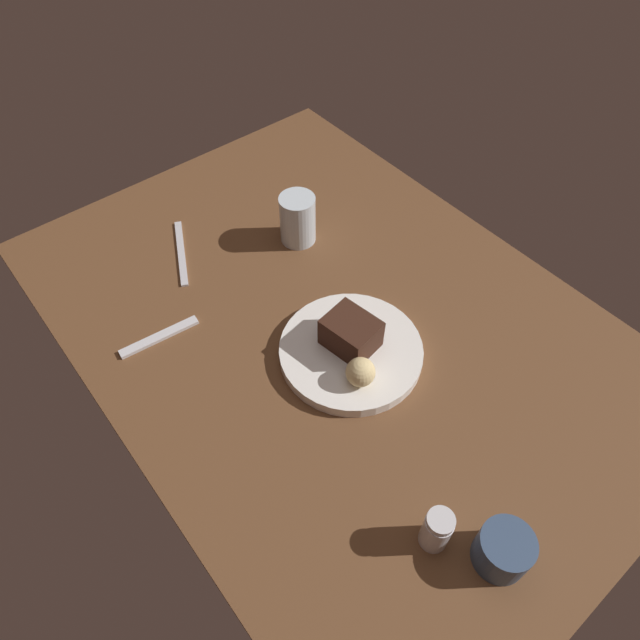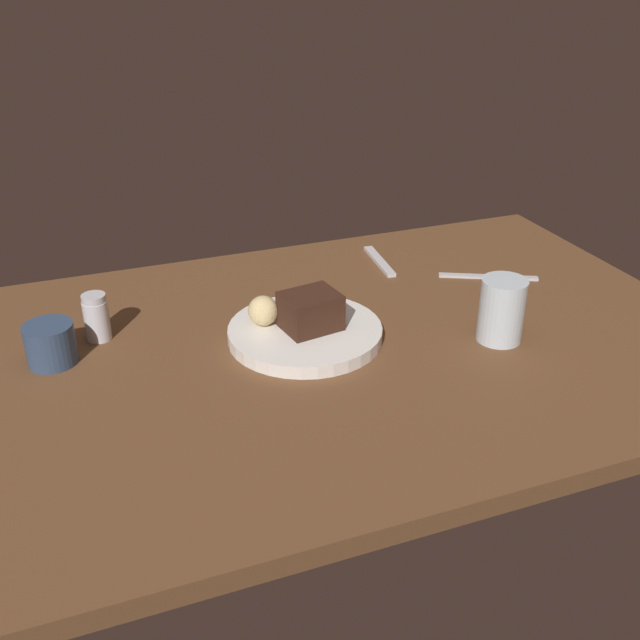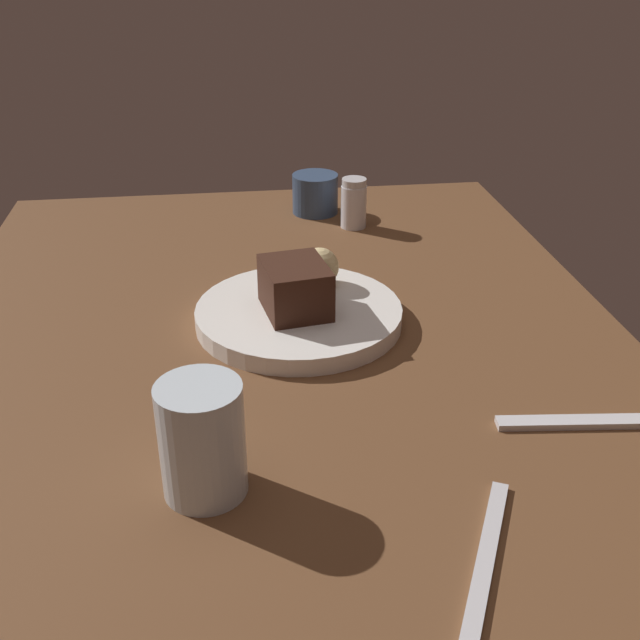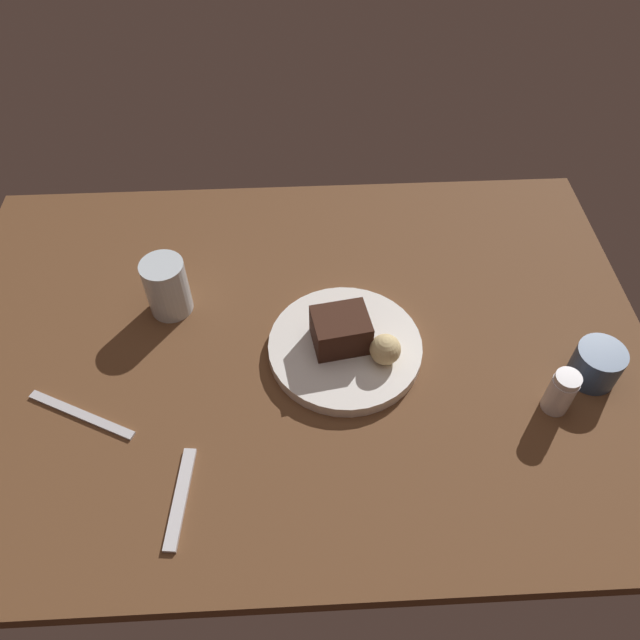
# 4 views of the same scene
# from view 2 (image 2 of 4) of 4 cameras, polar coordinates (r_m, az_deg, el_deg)

# --- Properties ---
(dining_table) EXTENTS (1.20, 0.84, 0.03)m
(dining_table) POSITION_cam_2_polar(r_m,az_deg,el_deg) (1.23, 2.85, -1.94)
(dining_table) COLOR brown
(dining_table) RESTS_ON ground
(dessert_plate) EXTENTS (0.25, 0.25, 0.02)m
(dessert_plate) POSITION_cam_2_polar(r_m,az_deg,el_deg) (1.21, -1.16, -1.01)
(dessert_plate) COLOR white
(dessert_plate) RESTS_ON dining_table
(chocolate_cake_slice) EXTENTS (0.10, 0.09, 0.06)m
(chocolate_cake_slice) POSITION_cam_2_polar(r_m,az_deg,el_deg) (1.19, -0.75, 0.69)
(chocolate_cake_slice) COLOR #381E14
(chocolate_cake_slice) RESTS_ON dessert_plate
(bread_roll) EXTENTS (0.05, 0.05, 0.05)m
(bread_roll) POSITION_cam_2_polar(r_m,az_deg,el_deg) (1.21, -4.40, 0.72)
(bread_roll) COLOR #DBC184
(bread_roll) RESTS_ON dessert_plate
(salt_shaker) EXTENTS (0.04, 0.04, 0.08)m
(salt_shaker) POSITION_cam_2_polar(r_m,az_deg,el_deg) (1.26, -16.87, 0.20)
(salt_shaker) COLOR silver
(salt_shaker) RESTS_ON dining_table
(water_glass) EXTENTS (0.07, 0.07, 0.11)m
(water_glass) POSITION_cam_2_polar(r_m,az_deg,el_deg) (1.23, 13.84, 0.75)
(water_glass) COLOR silver
(water_glass) RESTS_ON dining_table
(coffee_cup) EXTENTS (0.08, 0.08, 0.07)m
(coffee_cup) POSITION_cam_2_polar(r_m,az_deg,el_deg) (1.21, -20.09, -1.74)
(coffee_cup) COLOR #334766
(coffee_cup) RESTS_ON dining_table
(dessert_spoon) EXTENTS (0.03, 0.15, 0.01)m
(dessert_spoon) POSITION_cam_2_polar(r_m,az_deg,el_deg) (1.51, 4.61, 4.55)
(dessert_spoon) COLOR silver
(dessert_spoon) RESTS_ON dining_table
(butter_knife) EXTENTS (0.18, 0.10, 0.01)m
(butter_knife) POSITION_cam_2_polar(r_m,az_deg,el_deg) (1.47, 12.85, 3.27)
(butter_knife) COLOR silver
(butter_knife) RESTS_ON dining_table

